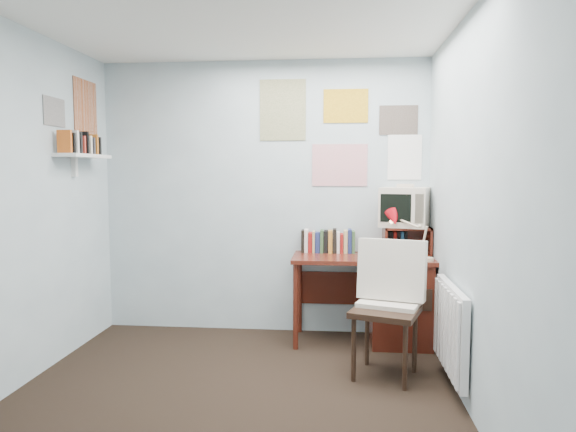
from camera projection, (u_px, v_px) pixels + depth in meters
name	position (u px, v px, depth m)	size (l,w,h in m)	color
ground	(224.00, 417.00, 3.13)	(3.50, 3.50, 0.00)	black
back_wall	(264.00, 198.00, 4.75)	(3.00, 0.02, 2.50)	silver
right_wall	(484.00, 215.00, 2.88)	(0.02, 3.50, 2.50)	silver
desk	(393.00, 297.00, 4.45)	(1.20, 0.55, 0.76)	#521D12
desk_chair	(385.00, 312.00, 3.70)	(0.49, 0.47, 0.96)	black
desk_lamp	(428.00, 239.00, 4.20)	(0.26, 0.22, 0.37)	red
tv_riser	(406.00, 241.00, 4.51)	(0.40, 0.30, 0.25)	#521D12
crt_tv	(405.00, 205.00, 4.50)	(0.40, 0.36, 0.38)	beige
book_row	(335.00, 241.00, 4.64)	(0.60, 0.14, 0.22)	#521D12
radiator	(451.00, 329.00, 3.50)	(0.09, 0.80, 0.60)	white
wall_shelf	(83.00, 156.00, 4.21)	(0.20, 0.62, 0.24)	white
posters_back	(340.00, 132.00, 4.63)	(1.20, 0.01, 0.90)	white
posters_left	(71.00, 109.00, 4.19)	(0.01, 0.70, 0.60)	white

